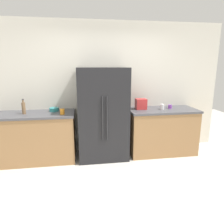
# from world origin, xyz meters

# --- Properties ---
(ground_plane) EXTENTS (9.97, 9.97, 0.00)m
(ground_plane) POSITION_xyz_m (0.00, 0.00, 0.00)
(ground_plane) COLOR beige
(kitchen_back_panel) EXTENTS (4.98, 0.10, 2.66)m
(kitchen_back_panel) POSITION_xyz_m (0.00, 1.67, 1.33)
(kitchen_back_panel) COLOR silver
(kitchen_back_panel) RESTS_ON ground_plane
(counter_left) EXTENTS (1.58, 0.69, 0.93)m
(counter_left) POSITION_xyz_m (-1.41, 1.28, 0.47)
(counter_left) COLOR #9E7247
(counter_left) RESTS_ON ground_plane
(counter_right) EXTENTS (1.38, 0.69, 0.93)m
(counter_right) POSITION_xyz_m (1.14, 1.28, 0.47)
(counter_right) COLOR #9E7247
(counter_right) RESTS_ON ground_plane
(refrigerator) EXTENTS (0.94, 0.71, 1.76)m
(refrigerator) POSITION_xyz_m (-0.09, 1.26, 0.88)
(refrigerator) COLOR black
(refrigerator) RESTS_ON ground_plane
(toaster) EXTENTS (0.22, 0.17, 0.21)m
(toaster) POSITION_xyz_m (0.71, 1.35, 1.03)
(toaster) COLOR red
(toaster) RESTS_ON counter_right
(bottle_a) EXTENTS (0.07, 0.07, 0.28)m
(bottle_a) POSITION_xyz_m (-1.53, 1.27, 1.04)
(bottle_a) COLOR brown
(bottle_a) RESTS_ON counter_left
(cup_a) EXTENTS (0.08, 0.08, 0.08)m
(cup_a) POSITION_xyz_m (1.32, 1.32, 0.97)
(cup_a) COLOR purple
(cup_a) RESTS_ON counter_right
(cup_b) EXTENTS (0.08, 0.08, 0.11)m
(cup_b) POSITION_xyz_m (1.12, 1.27, 0.98)
(cup_b) COLOR white
(cup_b) RESTS_ON counter_right
(cup_c) EXTENTS (0.08, 0.08, 0.10)m
(cup_c) POSITION_xyz_m (-0.83, 1.13, 0.98)
(cup_c) COLOR orange
(cup_c) RESTS_ON counter_left
(bowl_a) EXTENTS (0.18, 0.18, 0.07)m
(bowl_a) POSITION_xyz_m (-1.01, 1.42, 0.96)
(bowl_a) COLOR teal
(bowl_a) RESTS_ON counter_left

